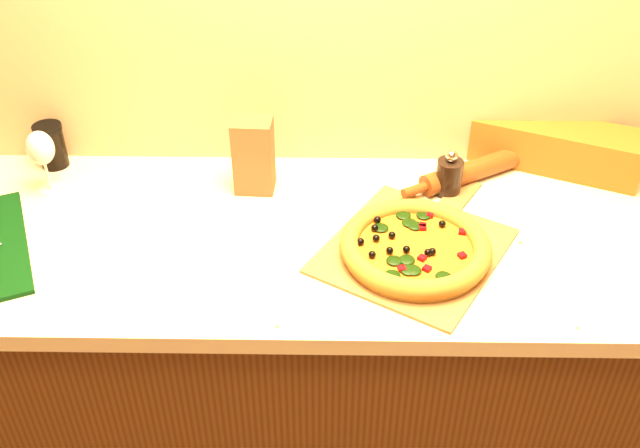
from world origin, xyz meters
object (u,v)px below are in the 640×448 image
(pizza_peel, at_px, (416,247))
(pepper_grinder, at_px, (449,176))
(rolling_pin, at_px, (470,171))
(wine_glass, at_px, (41,150))
(dark_jar, at_px, (51,145))
(pizza, at_px, (415,247))

(pizza_peel, relative_size, pepper_grinder, 4.56)
(pepper_grinder, bearing_deg, rolling_pin, 42.09)
(pepper_grinder, relative_size, wine_glass, 0.74)
(pizza_peel, distance_m, dark_jar, 0.97)
(pepper_grinder, distance_m, dark_jar, 1.01)
(pizza_peel, xyz_separation_m, rolling_pin, (0.16, 0.28, 0.02))
(wine_glass, bearing_deg, dark_jar, 101.88)
(wine_glass, bearing_deg, pizza_peel, -13.91)
(pepper_grinder, relative_size, dark_jar, 1.03)
(rolling_pin, height_order, wine_glass, wine_glass)
(dark_jar, bearing_deg, wine_glass, -78.12)
(wine_glass, bearing_deg, pepper_grinder, 0.09)
(pepper_grinder, height_order, dark_jar, pepper_grinder)
(pizza, relative_size, rolling_pin, 0.90)
(pizza_peel, relative_size, pizza, 1.69)
(rolling_pin, xyz_separation_m, wine_glass, (-1.04, -0.06, 0.09))
(pepper_grinder, bearing_deg, pizza, -112.29)
(wine_glass, xyz_separation_m, dark_jar, (-0.02, 0.12, -0.06))
(pizza, distance_m, pepper_grinder, 0.27)
(pizza_peel, xyz_separation_m, wine_glass, (-0.88, 0.22, 0.11))
(pepper_grinder, height_order, rolling_pin, pepper_grinder)
(pizza, xyz_separation_m, dark_jar, (-0.90, 0.37, 0.03))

